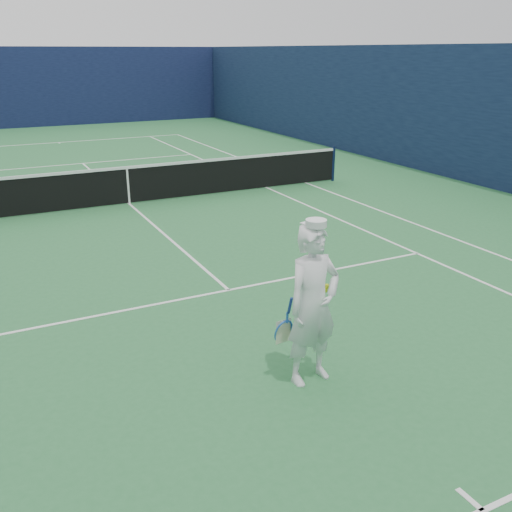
{
  "coord_description": "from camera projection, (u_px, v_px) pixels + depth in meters",
  "views": [
    {
      "loc": [
        -3.56,
        -14.52,
        3.83
      ],
      "look_at": [
        -0.22,
        -7.86,
        1.13
      ],
      "focal_mm": 40.0,
      "sensor_mm": 36.0,
      "label": 1
    }
  ],
  "objects": [
    {
      "name": "tennis_net",
      "position": [
        128.0,
        183.0,
        14.82
      ],
      "size": [
        12.88,
        0.09,
        1.07
      ],
      "color": "#141E4C",
      "rests_on": "ground"
    },
    {
      "name": "windscreen_fence",
      "position": [
        124.0,
        127.0,
        14.32
      ],
      "size": [
        20.12,
        36.12,
        4.0
      ],
      "color": "#10173B",
      "rests_on": "ground"
    },
    {
      "name": "tennis_player",
      "position": [
        313.0,
        305.0,
        6.71
      ],
      "size": [
        0.84,
        0.56,
        2.04
      ],
      "rotation": [
        0.0,
        0.0,
        0.12
      ],
      "color": "white",
      "rests_on": "ground"
    },
    {
      "name": "ground",
      "position": [
        130.0,
        204.0,
        15.0
      ],
      "size": [
        80.0,
        80.0,
        0.0
      ],
      "primitive_type": "plane",
      "color": "#296D39",
      "rests_on": "ground"
    },
    {
      "name": "court_markings",
      "position": [
        130.0,
        204.0,
        15.0
      ],
      "size": [
        11.03,
        23.83,
        0.01
      ],
      "color": "white",
      "rests_on": "ground"
    }
  ]
}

